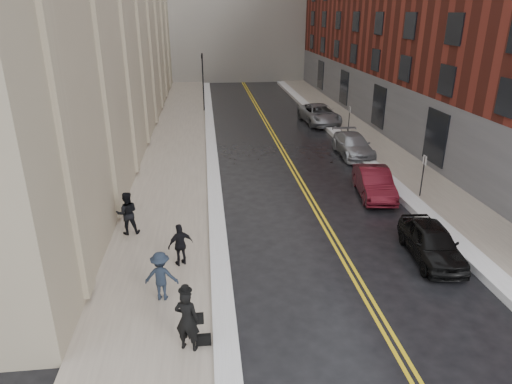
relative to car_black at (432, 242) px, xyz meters
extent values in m
plane|color=black|center=(-5.69, -2.37, -0.67)|extent=(160.00, 160.00, 0.00)
cube|color=gray|center=(-10.19, 13.63, -0.60)|extent=(4.00, 64.00, 0.15)
cube|color=gray|center=(3.31, 13.63, -0.60)|extent=(3.00, 64.00, 0.15)
cube|color=gold|center=(-3.31, 13.63, -0.67)|extent=(0.12, 64.00, 0.01)
cube|color=gold|center=(-3.07, 13.63, -0.67)|extent=(0.12, 64.00, 0.01)
cube|color=white|center=(-7.89, 13.63, -0.54)|extent=(0.70, 60.80, 0.26)
cube|color=white|center=(1.46, 13.63, -0.52)|extent=(0.85, 60.80, 0.30)
cube|color=maroon|center=(11.81, 20.63, 8.33)|extent=(14.00, 50.00, 18.00)
cylinder|color=black|center=(-8.29, 27.63, 1.93)|extent=(0.12, 0.12, 5.20)
imported|color=black|center=(-8.29, 27.63, 3.93)|extent=(0.18, 0.15, 0.90)
cylinder|color=black|center=(2.21, 5.63, 0.43)|extent=(0.06, 0.06, 2.20)
cube|color=white|center=(2.21, 5.63, 1.33)|extent=(0.02, 0.35, 0.45)
cylinder|color=black|center=(2.21, 17.63, 0.43)|extent=(0.06, 0.06, 2.20)
cube|color=white|center=(2.21, 17.63, 1.33)|extent=(0.02, 0.35, 0.45)
imported|color=black|center=(0.00, 0.00, 0.00)|extent=(1.92, 4.06, 1.34)
imported|color=#4C0D17|center=(0.05, 6.27, 0.03)|extent=(2.03, 4.41, 1.40)
imported|color=#96989D|center=(1.11, 13.05, 0.01)|extent=(1.97, 4.72, 1.36)
imported|color=gray|center=(1.11, 22.04, 0.09)|extent=(2.87, 5.61, 1.52)
imported|color=black|center=(-8.90, -4.16, 0.41)|extent=(0.79, 0.65, 1.85)
imported|color=black|center=(-11.52, 3.07, 0.38)|extent=(0.97, 0.80, 1.81)
imported|color=#1B2331|center=(-9.78, -1.73, 0.30)|extent=(1.13, 0.74, 1.64)
imported|color=black|center=(-9.27, 0.33, 0.28)|extent=(1.01, 0.75, 1.59)
camera|label=1|loc=(-8.19, -14.25, 8.04)|focal=32.00mm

